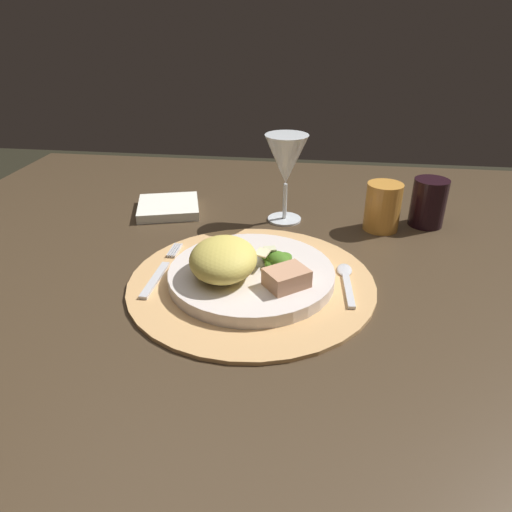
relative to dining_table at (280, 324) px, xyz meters
The scene contains 12 objects.
dining_table is the anchor object (origin of this frame).
placemat 0.17m from the dining_table, 112.98° to the right, with size 0.37×0.37×0.01m, color tan.
dinner_plate 0.18m from the dining_table, 112.98° to the right, with size 0.24×0.24×0.02m, color silver.
pasta_serving 0.23m from the dining_table, 124.14° to the right, with size 0.12×0.10×0.05m, color #DBC559.
salad_greens 0.18m from the dining_table, 93.49° to the right, with size 0.06×0.07×0.03m.
bread_piece 0.22m from the dining_table, 82.75° to the right, with size 0.06×0.04×0.03m, color tan.
fork 0.25m from the dining_table, 154.04° to the right, with size 0.02×0.17×0.00m.
spoon 0.19m from the dining_table, 33.88° to the right, with size 0.02×0.12×0.01m.
napkin 0.33m from the dining_table, 145.74° to the left, with size 0.12×0.12×0.02m, color white.
wine_glass 0.30m from the dining_table, 93.11° to the left, with size 0.08×0.08×0.17m.
amber_tumbler 0.28m from the dining_table, 38.43° to the left, with size 0.06×0.06×0.09m, color gold.
dark_tumbler 0.36m from the dining_table, 32.90° to the left, with size 0.06×0.06×0.09m, color black.
Camera 1 is at (0.05, -0.68, 1.07)m, focal length 32.56 mm.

